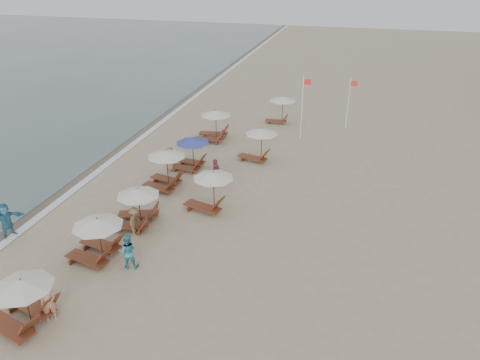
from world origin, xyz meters
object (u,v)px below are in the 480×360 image
(beachgoer_mid_a, at_px, (128,251))
(lounger_station_2, at_px, (135,208))
(lounger_station_3, at_px, (164,170))
(waterline_walker, at_px, (6,220))
(lounger_station_0, at_px, (20,302))
(beachgoer_near, at_px, (49,303))
(lounger_station_5, at_px, (212,127))
(inland_station_1, at_px, (257,142))
(inland_station_2, at_px, (280,106))
(inland_station_0, at_px, (208,189))
(lounger_station_4, at_px, (190,153))
(beachgoer_mid_b, at_px, (135,221))
(lounger_station_1, at_px, (95,238))
(beachgoer_far_a, at_px, (216,172))
(flag_pole_near, at_px, (303,105))
(beachgoer_far_b, at_px, (170,159))

(beachgoer_mid_a, bearing_deg, lounger_station_2, -85.65)
(lounger_station_3, relative_size, waterline_walker, 1.48)
(lounger_station_0, bearing_deg, beachgoer_near, 28.53)
(lounger_station_5, distance_m, waterline_walker, 16.20)
(inland_station_1, bearing_deg, inland_station_2, 89.78)
(inland_station_0, height_order, beachgoer_mid_a, inland_station_0)
(lounger_station_4, distance_m, inland_station_2, 11.19)
(lounger_station_3, relative_size, inland_station_1, 0.96)
(inland_station_0, relative_size, beachgoer_mid_b, 1.90)
(inland_station_1, relative_size, inland_station_2, 1.09)
(lounger_station_0, height_order, lounger_station_2, lounger_station_2)
(lounger_station_0, xyz_separation_m, lounger_station_1, (0.41, 4.49, 0.03))
(lounger_station_5, distance_m, beachgoer_mid_b, 13.41)
(lounger_station_0, relative_size, waterline_walker, 1.55)
(beachgoer_mid_b, height_order, beachgoer_far_a, beachgoer_far_a)
(lounger_station_3, height_order, lounger_station_4, lounger_station_3)
(lounger_station_4, xyz_separation_m, beachgoer_mid_a, (1.14, -10.63, -0.24))
(lounger_station_1, relative_size, beachgoer_mid_a, 1.63)
(inland_station_0, height_order, flag_pole_near, flag_pole_near)
(lounger_station_3, distance_m, lounger_station_5, 8.26)
(lounger_station_2, distance_m, flag_pole_near, 16.16)
(beachgoer_near, distance_m, beachgoer_mid_a, 3.98)
(lounger_station_0, distance_m, lounger_station_5, 20.14)
(lounger_station_1, bearing_deg, waterline_walker, 175.18)
(lounger_station_3, relative_size, beachgoer_far_a, 1.56)
(lounger_station_3, xyz_separation_m, beachgoer_near, (0.31, -11.41, -0.36))
(inland_station_2, xyz_separation_m, beachgoer_near, (-4.16, -24.84, -0.69))
(lounger_station_4, distance_m, beachgoer_mid_b, 8.12)
(lounger_station_2, xyz_separation_m, lounger_station_5, (0.00, 12.58, 0.07))
(inland_station_1, height_order, beachgoer_mid_b, inland_station_1)
(lounger_station_0, relative_size, beachgoer_far_b, 1.72)
(inland_station_1, height_order, beachgoer_far_b, inland_station_1)
(inland_station_1, distance_m, beachgoer_far_a, 4.58)
(inland_station_1, bearing_deg, waterline_walker, -128.38)
(lounger_station_2, height_order, beachgoer_mid_a, lounger_station_2)
(lounger_station_1, height_order, beachgoer_near, lounger_station_1)
(beachgoer_far_a, bearing_deg, lounger_station_1, -16.32)
(beachgoer_far_a, relative_size, beachgoer_far_b, 1.05)
(lounger_station_2, relative_size, flag_pole_near, 0.58)
(beachgoer_mid_b, bearing_deg, beachgoer_mid_a, -165.96)
(beachgoer_far_a, bearing_deg, lounger_station_3, -65.61)
(lounger_station_2, bearing_deg, inland_station_0, 37.93)
(lounger_station_4, bearing_deg, lounger_station_5, 92.44)
(beachgoer_near, bearing_deg, inland_station_1, 34.29)
(lounger_station_1, xyz_separation_m, beachgoer_mid_b, (0.83, 2.23, -0.27))
(flag_pole_near, bearing_deg, lounger_station_2, -113.32)
(lounger_station_2, bearing_deg, lounger_station_4, 88.21)
(waterline_walker, bearing_deg, beachgoer_far_b, -0.09)
(beachgoer_near, relative_size, beachgoer_far_a, 0.91)
(lounger_station_4, relative_size, inland_station_1, 0.91)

